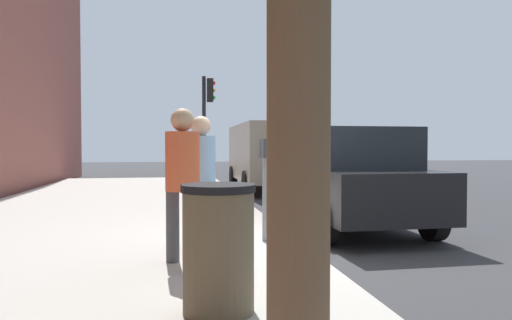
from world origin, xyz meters
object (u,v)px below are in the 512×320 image
(pedestrian_at_meter, at_px, (201,172))
(traffic_signal, at_px, (207,112))
(trash_bin, at_px, (218,248))
(parking_meter, at_px, (265,168))
(parked_sedan_near, at_px, (347,178))
(pedestrian_bystander, at_px, (183,173))
(parked_van_far, at_px, (268,153))

(pedestrian_at_meter, xyz_separation_m, traffic_signal, (9.52, -0.73, 1.44))
(traffic_signal, distance_m, trash_bin, 12.05)
(pedestrian_at_meter, bearing_deg, parking_meter, 2.44)
(pedestrian_at_meter, bearing_deg, trash_bin, -109.08)
(pedestrian_at_meter, xyz_separation_m, parked_sedan_near, (2.05, -2.72, -0.24))
(pedestrian_bystander, bearing_deg, parked_sedan_near, 7.81)
(parked_sedan_near, distance_m, trash_bin, 5.17)
(parked_van_far, relative_size, traffic_signal, 1.45)
(parking_meter, relative_size, parked_van_far, 0.27)
(parked_sedan_near, height_order, trash_bin, parked_sedan_near)
(traffic_signal, xyz_separation_m, trash_bin, (-11.87, 0.73, -1.92))
(parked_van_far, xyz_separation_m, traffic_signal, (0.19, 1.98, 1.32))
(pedestrian_at_meter, height_order, pedestrian_bystander, pedestrian_bystander)
(pedestrian_at_meter, height_order, parked_sedan_near, pedestrian_at_meter)
(trash_bin, bearing_deg, traffic_signal, -3.53)
(traffic_signal, relative_size, trash_bin, 3.56)
(parking_meter, xyz_separation_m, trash_bin, (-2.70, 0.89, -0.51))
(pedestrian_at_meter, xyz_separation_m, pedestrian_bystander, (-0.79, 0.25, 0.02))
(parking_meter, bearing_deg, pedestrian_at_meter, 111.59)
(parking_meter, height_order, pedestrian_bystander, pedestrian_bystander)
(parking_meter, xyz_separation_m, parked_van_far, (8.98, -1.82, 0.09))
(trash_bin, bearing_deg, pedestrian_bystander, 9.09)
(traffic_signal, bearing_deg, pedestrian_bystander, 174.56)
(parked_sedan_near, bearing_deg, parking_meter, 132.92)
(parking_meter, distance_m, traffic_signal, 9.28)
(parking_meter, distance_m, parked_van_far, 9.16)
(pedestrian_at_meter, relative_size, pedestrian_bystander, 0.98)
(parked_van_far, height_order, trash_bin, parked_van_far)
(pedestrian_bystander, distance_m, parked_sedan_near, 4.11)
(pedestrian_at_meter, bearing_deg, parked_van_far, 54.62)
(parking_meter, xyz_separation_m, traffic_signal, (9.17, 0.16, 1.41))
(parked_sedan_near, bearing_deg, trash_bin, 148.30)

